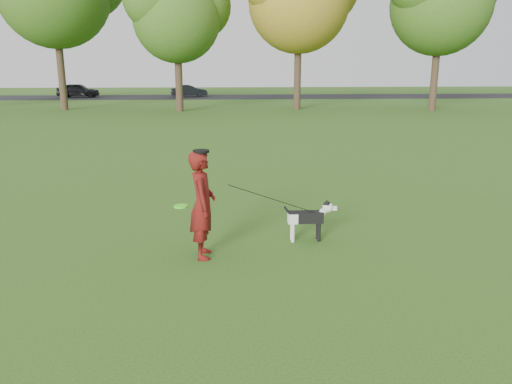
{
  "coord_description": "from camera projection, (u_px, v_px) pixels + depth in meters",
  "views": [
    {
      "loc": [
        -0.96,
        -8.34,
        3.1
      ],
      "look_at": [
        -0.46,
        -0.02,
        0.95
      ],
      "focal_mm": 35.0,
      "sensor_mm": 36.0,
      "label": 1
    }
  ],
  "objects": [
    {
      "name": "man_held_items",
      "position": [
        275.0,
        200.0,
        8.42
      ],
      "size": [
        2.47,
        0.83,
        1.28
      ],
      "color": "#52F71F",
      "rests_on": "ground"
    },
    {
      "name": "road",
      "position": [
        235.0,
        97.0,
        47.54
      ],
      "size": [
        120.0,
        7.0,
        0.02
      ],
      "primitive_type": "cube",
      "color": "black",
      "rests_on": "ground"
    },
    {
      "name": "car_left",
      "position": [
        78.0,
        90.0,
        46.52
      ],
      "size": [
        3.81,
        1.57,
        1.29
      ],
      "primitive_type": "imported",
      "rotation": [
        0.0,
        0.0,
        1.58
      ],
      "color": "black",
      "rests_on": "road"
    },
    {
      "name": "dog",
      "position": [
        310.0,
        216.0,
        8.91
      ],
      "size": [
        0.98,
        0.2,
        0.75
      ],
      "color": "black",
      "rests_on": "ground"
    },
    {
      "name": "ground",
      "position": [
        282.0,
        243.0,
        8.89
      ],
      "size": [
        120.0,
        120.0,
        0.0
      ],
      "primitive_type": "plane",
      "color": "#285116",
      "rests_on": "ground"
    },
    {
      "name": "car_mid",
      "position": [
        189.0,
        91.0,
        47.14
      ],
      "size": [
        3.55,
        1.79,
        1.12
      ],
      "primitive_type": "imported",
      "rotation": [
        0.0,
        0.0,
        1.76
      ],
      "color": "black",
      "rests_on": "road"
    },
    {
      "name": "man",
      "position": [
        202.0,
        205.0,
        8.06
      ],
      "size": [
        0.44,
        0.66,
        1.77
      ],
      "primitive_type": "imported",
      "rotation": [
        0.0,
        0.0,
        1.6
      ],
      "color": "#57100C",
      "rests_on": "ground"
    }
  ]
}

